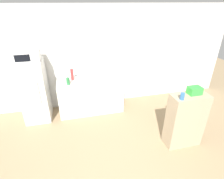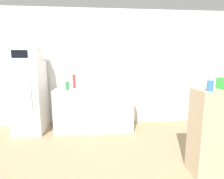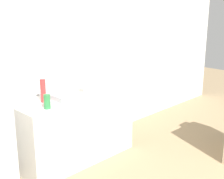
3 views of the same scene
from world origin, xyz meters
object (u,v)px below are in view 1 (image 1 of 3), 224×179
object	(u,v)px
basket	(195,91)
paper_towel_roll	(97,75)
refrigerator	(35,91)
bottle_tall	(72,74)
jar	(182,96)
bottle_short	(68,81)
microwave	(27,56)

from	to	relation	value
basket	paper_towel_roll	bearing A→B (deg)	134.03
refrigerator	bottle_tall	world-z (taller)	refrigerator
bottle_tall	jar	bearing A→B (deg)	-45.37
bottle_tall	paper_towel_roll	bearing A→B (deg)	-10.35
refrigerator	jar	bearing A→B (deg)	-32.57
bottle_short	paper_towel_roll	bearing A→B (deg)	10.74
refrigerator	paper_towel_roll	xyz separation A→B (m)	(1.50, -0.01, 0.28)
jar	paper_towel_roll	xyz separation A→B (m)	(-1.20, 1.71, -0.16)
refrigerator	bottle_short	bearing A→B (deg)	-10.30
jar	paper_towel_roll	bearing A→B (deg)	125.01
basket	refrigerator	bearing A→B (deg)	152.22
refrigerator	bottle_tall	distance (m)	0.95
bottle_tall	jar	size ratio (longest dim) A/B	2.29
microwave	jar	world-z (taller)	microwave
basket	microwave	bearing A→B (deg)	152.24
bottle_short	jar	bearing A→B (deg)	-39.64
basket	bottle_short	bearing A→B (deg)	147.03
basket	jar	world-z (taller)	basket
microwave	refrigerator	bearing A→B (deg)	69.27
microwave	jar	size ratio (longest dim) A/B	4.28
jar	bottle_tall	bearing A→B (deg)	134.63
bottle_tall	bottle_short	size ratio (longest dim) A/B	1.71
bottle_tall	refrigerator	bearing A→B (deg)	-173.66
refrigerator	paper_towel_roll	bearing A→B (deg)	-0.37
basket	jar	xyz separation A→B (m)	(-0.34, -0.13, -0.01)
bottle_tall	paper_towel_roll	distance (m)	0.61
paper_towel_roll	bottle_short	bearing A→B (deg)	-169.26
bottle_short	paper_towel_roll	xyz separation A→B (m)	(0.71, 0.13, 0.04)
bottle_tall	paper_towel_roll	size ratio (longest dim) A/B	1.17
microwave	bottle_short	xyz separation A→B (m)	(0.79, -0.14, -0.62)
refrigerator	basket	xyz separation A→B (m)	(3.03, -1.60, 0.45)
microwave	bottle_tall	world-z (taller)	microwave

